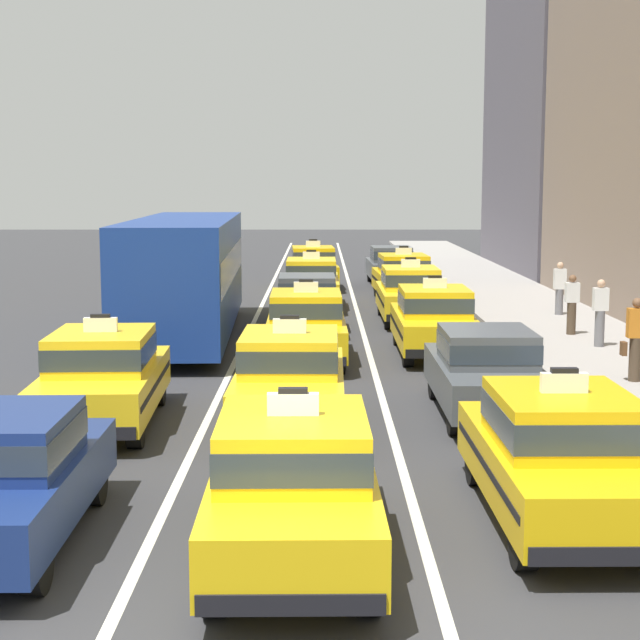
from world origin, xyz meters
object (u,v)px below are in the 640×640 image
object	(u,v)px
taxi_right_third	(438,320)
taxi_right_fourth	(414,293)
sedan_left_nearest	(8,474)
sedan_right_second	(490,370)
taxi_center_nearest	(298,482)
taxi_right_nearest	(564,454)
bus_left_third	(191,271)
pedestrian_mid_block	(565,289)
sedan_center_fourth	(312,301)
taxi_center_sixth	(317,266)
taxi_left_second	(108,376)
sedan_right_sixth	(395,264)
taxi_center_third	(310,325)
pedestrian_near_crosswalk	(605,313)
taxi_center_fifth	(316,282)
pedestrian_by_storefront	(577,304)
pedestrian_trailing	(640,340)
taxi_center_second	(295,378)
taxi_right_fifth	(408,276)

from	to	relation	value
taxi_right_third	taxi_right_fourth	size ratio (longest dim) A/B	1.00
sedan_left_nearest	taxi_right_third	world-z (taller)	taxi_right_third
sedan_right_second	taxi_right_fourth	distance (m)	12.17
sedan_right_second	taxi_center_nearest	bearing A→B (deg)	-115.49
taxi_right_nearest	taxi_right_fourth	bearing A→B (deg)	90.74
bus_left_third	pedestrian_mid_block	size ratio (longest dim) A/B	6.98
sedan_left_nearest	sedan_center_fourth	world-z (taller)	same
taxi_center_sixth	taxi_right_nearest	size ratio (longest dim) A/B	1.01
taxi_left_second	sedan_right_second	bearing A→B (deg)	6.41
bus_left_third	sedan_right_second	xyz separation A→B (m)	(6.56, -9.04, -0.97)
bus_left_third	taxi_right_nearest	size ratio (longest dim) A/B	2.47
sedan_left_nearest	sedan_right_sixth	bearing A→B (deg)	77.51
taxi_center_third	pedestrian_near_crosswalk	size ratio (longest dim) A/B	2.75
taxi_center_sixth	taxi_center_fifth	bearing A→B (deg)	-90.09
bus_left_third	taxi_left_second	bearing A→B (deg)	-90.76
taxi_center_sixth	pedestrian_by_storefront	distance (m)	14.75
taxi_right_nearest	pedestrian_by_storefront	size ratio (longest dim) A/B	2.87
sedan_left_nearest	sedan_right_second	distance (m)	9.23
pedestrian_near_crosswalk	pedestrian_by_storefront	size ratio (longest dim) A/B	1.04
taxi_left_second	taxi_center_sixth	size ratio (longest dim) A/B	1.00
sedan_center_fourth	taxi_center_fifth	xyz separation A→B (m)	(0.08, 4.99, 0.03)
sedan_right_sixth	pedestrian_trailing	distance (m)	20.98
sedan_center_fourth	sedan_right_sixth	size ratio (longest dim) A/B	0.99
taxi_center_nearest	taxi_right_fourth	world-z (taller)	same
taxi_center_third	taxi_right_nearest	world-z (taller)	same
taxi_center_sixth	taxi_right_third	bearing A→B (deg)	-78.89
bus_left_third	pedestrian_trailing	xyz separation A→B (m)	(9.98, -6.63, -0.81)
sedan_left_nearest	pedestrian_by_storefront	xyz separation A→B (m)	(10.34, 15.18, 0.11)
sedan_left_nearest	sedan_right_second	world-z (taller)	same
bus_left_third	sedan_right_second	size ratio (longest dim) A/B	2.62
sedan_center_fourth	pedestrian_near_crosswalk	distance (m)	8.13
taxi_right_third	bus_left_third	bearing A→B (deg)	156.63
taxi_center_third	taxi_center_sixth	distance (m)	16.37
taxi_center_third	pedestrian_trailing	xyz separation A→B (m)	(6.72, -2.94, 0.13)
taxi_center_fifth	pedestrian_near_crosswalk	distance (m)	11.25
taxi_center_second	taxi_center_third	world-z (taller)	same
taxi_right_fourth	taxi_center_second	bearing A→B (deg)	-103.79
sedan_left_nearest	pedestrian_trailing	size ratio (longest dim) A/B	2.53
taxi_center_fifth	pedestrian_mid_block	size ratio (longest dim) A/B	2.82
taxi_center_nearest	sedan_left_nearest	bearing A→B (deg)	173.22
taxi_left_second	bus_left_third	xyz separation A→B (m)	(0.13, 9.79, 0.94)
sedan_center_fourth	taxi_right_fifth	distance (m)	7.81
sedan_center_fourth	bus_left_third	bearing A→B (deg)	-157.05
taxi_center_third	sedan_right_second	xyz separation A→B (m)	(3.29, -5.36, -0.03)
taxi_center_nearest	taxi_center_fifth	world-z (taller)	same
taxi_center_nearest	pedestrian_mid_block	size ratio (longest dim) A/B	2.83
taxi_center_third	pedestrian_trailing	size ratio (longest dim) A/B	2.68
taxi_center_sixth	pedestrian_near_crosswalk	distance (m)	16.61
sedan_center_fourth	pedestrian_mid_block	world-z (taller)	pedestrian_mid_block
sedan_left_nearest	pedestrian_mid_block	bearing A→B (deg)	60.21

